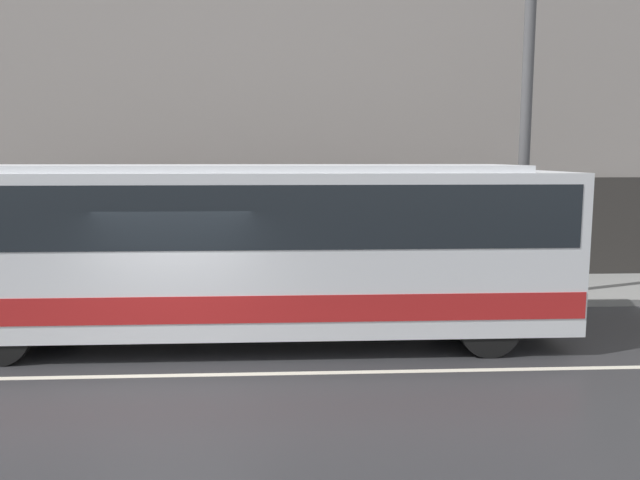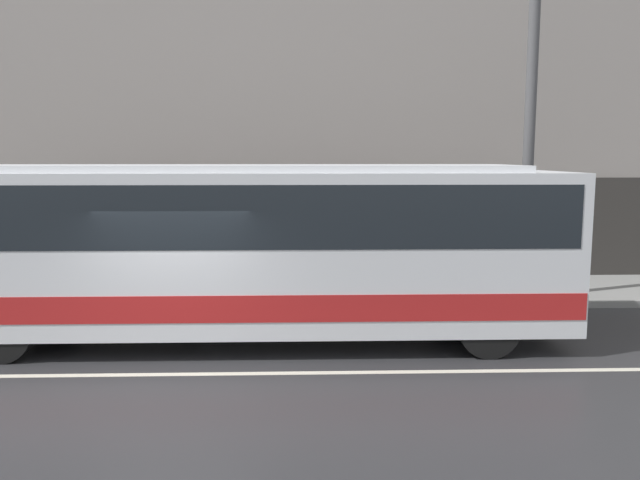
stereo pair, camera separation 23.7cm
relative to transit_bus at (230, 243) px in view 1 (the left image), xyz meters
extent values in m
plane|color=#2D2D30|center=(-0.79, -1.81, -1.81)|extent=(60.00, 60.00, 0.00)
cube|color=gray|center=(-0.79, 3.77, -1.73)|extent=(60.00, 3.16, 0.15)
cube|color=gray|center=(-0.79, 5.50, 3.91)|extent=(60.00, 0.30, 11.44)
cube|color=#2D2B28|center=(-0.79, 5.34, -0.41)|extent=(60.00, 0.06, 2.80)
cube|color=beige|center=(-0.79, -1.81, -1.81)|extent=(54.00, 0.14, 0.01)
cube|color=silver|center=(-0.01, 0.00, -0.09)|extent=(12.05, 2.56, 2.74)
cube|color=#B21E1E|center=(-0.01, 0.00, -0.91)|extent=(11.99, 2.58, 0.45)
cube|color=black|center=(-0.01, 0.00, 0.58)|extent=(11.69, 2.58, 1.04)
cube|color=orange|center=(5.97, 0.00, 1.09)|extent=(0.12, 1.92, 0.28)
cube|color=silver|center=(-0.01, 0.00, 1.34)|extent=(10.24, 2.17, 0.12)
cylinder|color=black|center=(4.42, -1.12, -1.29)|extent=(1.04, 0.28, 1.04)
cylinder|color=black|center=(4.42, 1.12, -1.29)|extent=(1.04, 0.28, 1.04)
cylinder|color=black|center=(-3.63, -1.12, -1.29)|extent=(1.04, 0.28, 1.04)
cylinder|color=black|center=(-3.63, 1.12, -1.29)|extent=(1.04, 0.28, 1.04)
cylinder|color=#4C4C4F|center=(6.35, 2.66, 2.21)|extent=(0.25, 0.25, 7.73)
camera|label=1|loc=(1.04, -11.17, 1.54)|focal=35.00mm
camera|label=2|loc=(1.28, -11.18, 1.54)|focal=35.00mm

